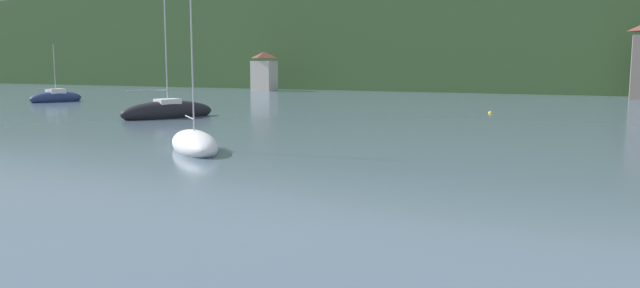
% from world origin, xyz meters
% --- Properties ---
extents(wooded_hillside, '(352.00, 48.10, 45.68)m').
position_xyz_m(wooded_hillside, '(-0.89, 150.61, 7.66)').
color(wooded_hillside, '#38562D').
rests_on(wooded_hillside, ground_plane).
extents(shore_building_west, '(3.73, 3.16, 6.43)m').
position_xyz_m(shore_building_west, '(-42.13, 116.25, 3.12)').
color(shore_building_west, beige).
rests_on(shore_building_west, ground_plane).
extents(sailboat_mid_0, '(6.06, 5.75, 8.92)m').
position_xyz_m(sailboat_mid_0, '(-9.17, 53.22, 0.34)').
color(sailboat_mid_0, white).
rests_on(sailboat_mid_0, ground_plane).
extents(sailboat_far_3, '(3.48, 6.78, 7.25)m').
position_xyz_m(sailboat_far_3, '(-49.51, 80.05, 0.45)').
color(sailboat_far_3, navy).
rests_on(sailboat_far_3, ground_plane).
extents(sailboat_far_4, '(5.30, 8.58, 12.98)m').
position_xyz_m(sailboat_far_4, '(-23.33, 68.46, 0.51)').
color(sailboat_far_4, black).
rests_on(sailboat_far_4, ground_plane).
extents(mooring_buoy_near, '(0.39, 0.39, 0.39)m').
position_xyz_m(mooring_buoy_near, '(0.44, 85.00, 0.00)').
color(mooring_buoy_near, yellow).
rests_on(mooring_buoy_near, ground_plane).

